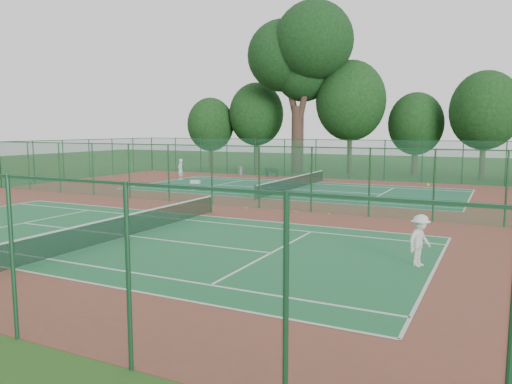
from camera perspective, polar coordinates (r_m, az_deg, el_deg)
ground at (r=28.62m, az=-2.40°, el=-1.65°), size 120.00×120.00×0.00m
red_pad at (r=28.62m, az=-2.40°, el=-1.64°), size 40.00×36.00×0.01m
court_near at (r=21.31m, az=-14.17°, el=-4.91°), size 23.77×10.97×0.01m
court_far at (r=36.69m, az=4.37°, el=0.32°), size 23.77×10.97×0.01m
fence_north at (r=44.98m, az=8.71°, el=3.76°), size 40.00×0.09×3.50m
fence_west at (r=41.85m, az=-27.22°, el=2.79°), size 0.09×36.00×3.50m
fence_divider at (r=28.40m, az=-2.42°, el=1.86°), size 40.00×0.09×3.50m
tennis_net_near at (r=21.20m, az=-14.21°, el=-3.51°), size 0.10×12.90×0.97m
tennis_net_far at (r=36.63m, az=4.38°, el=1.14°), size 0.10×12.90×0.97m
player_near at (r=16.90m, az=18.23°, el=-5.28°), size 1.00×1.24×1.68m
player_far at (r=43.71m, az=-8.64°, el=2.57°), size 0.52×0.71×1.81m
trash_bin at (r=47.87m, az=-1.77°, el=2.42°), size 0.53×0.53×0.80m
bench at (r=46.15m, az=1.79°, el=2.25°), size 1.30×0.45×0.79m
kit_bag at (r=40.63m, az=-6.96°, el=1.16°), size 0.84×0.49×0.29m
stray_ball_a at (r=26.64m, az=4.56°, el=-2.23°), size 0.08×0.08×0.08m
stray_ball_b at (r=26.16m, az=8.33°, el=-2.46°), size 0.07×0.07×0.07m
stray_ball_c at (r=27.76m, az=-1.10°, el=-1.82°), size 0.07×0.07×0.07m
big_tree at (r=50.63m, az=5.09°, el=15.47°), size 10.76×7.87×16.52m
evergreen_row at (r=50.95m, az=11.35°, el=2.11°), size 39.00×5.00×12.00m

